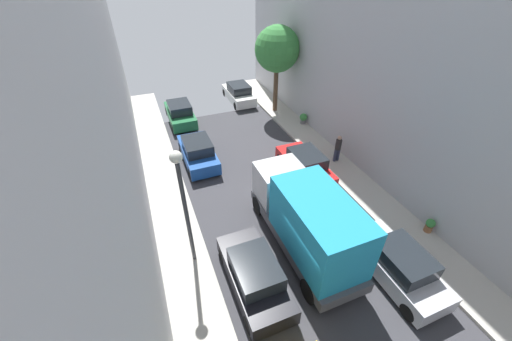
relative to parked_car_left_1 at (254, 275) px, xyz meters
name	(u,v)px	position (x,y,z in m)	size (l,w,h in m)	color
ground	(319,272)	(2.70, -0.42, -0.72)	(32.00, 32.00, 0.00)	#38383D
sidewalk_left	(199,316)	(-2.30, -0.42, -0.64)	(2.00, 44.00, 0.15)	#B7B2A8
sidewalk_right	(414,236)	(7.70, -0.42, -0.64)	(2.00, 44.00, 0.15)	#B7B2A8
parked_car_left_1	(254,275)	(0.00, 0.00, 0.00)	(1.78, 4.20, 1.57)	black
parked_car_left_2	(198,152)	(0.00, 9.35, 0.00)	(1.78, 4.20, 1.57)	#194799
parked_car_left_3	(180,113)	(0.00, 15.20, 0.00)	(1.78, 4.20, 1.57)	#1E6638
parked_car_right_2	(398,265)	(5.40, -1.69, 0.00)	(1.78, 4.20, 1.57)	silver
parked_car_right_3	(305,165)	(5.40, 5.70, 0.00)	(1.78, 4.20, 1.57)	red
parked_car_right_4	(239,94)	(5.40, 17.24, 0.00)	(1.78, 4.20, 1.57)	white
delivery_truck	(307,219)	(2.70, 0.96, 1.07)	(2.26, 6.60, 3.38)	#4C4C51
pedestrian	(338,148)	(7.85, 6.11, 0.35)	(0.40, 0.36, 1.72)	#2D334C
street_tree_1	(277,50)	(7.41, 14.16, 4.16)	(3.28, 3.28, 6.40)	brown
potted_plant_0	(303,118)	(8.39, 11.24, -0.14)	(0.55, 0.55, 0.78)	slate
potted_plant_1	(430,225)	(8.47, -0.43, -0.19)	(0.40, 0.40, 0.70)	brown
lamp_post	(183,194)	(-1.90, 2.09, 2.96)	(0.44, 0.44, 5.34)	#333338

